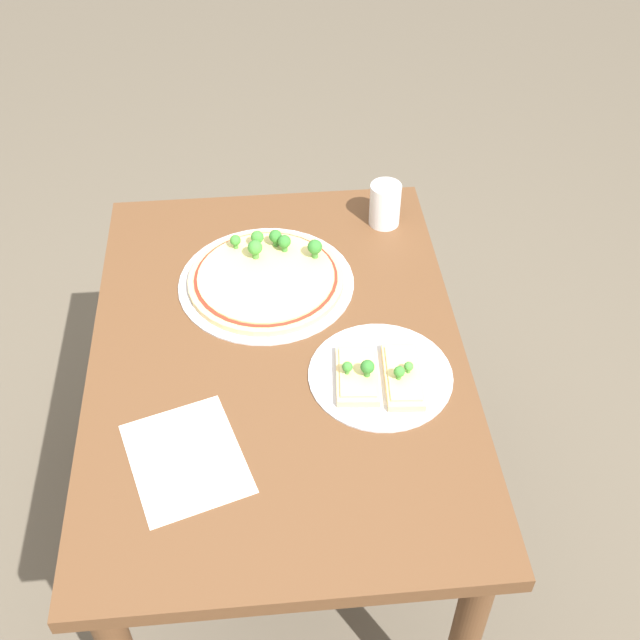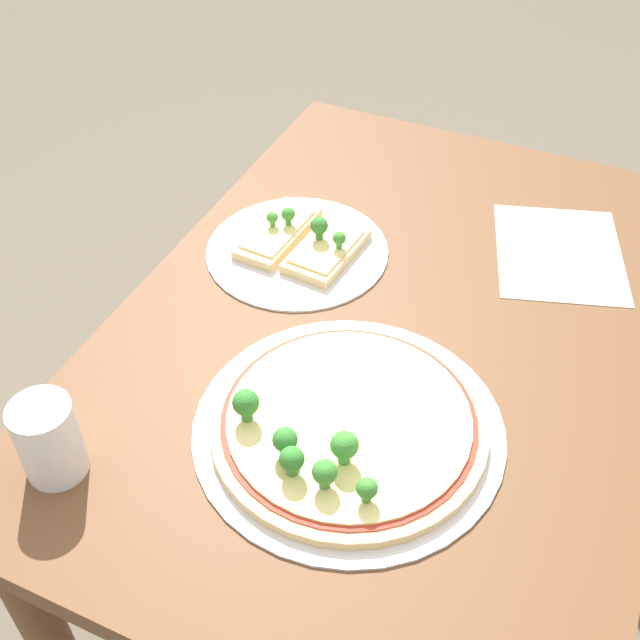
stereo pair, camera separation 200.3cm
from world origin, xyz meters
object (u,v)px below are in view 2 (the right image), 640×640
(pizza_tray_whole, at_px, (346,425))
(pizza_tray_slice, at_px, (301,244))
(dining_table, at_px, (391,376))
(drinking_cup, at_px, (49,439))

(pizza_tray_whole, height_order, pizza_tray_slice, pizza_tray_whole)
(pizza_tray_slice, bearing_deg, dining_table, 63.66)
(dining_table, bearing_deg, drinking_cup, -34.75)
(pizza_tray_slice, relative_size, drinking_cup, 2.68)
(pizza_tray_slice, distance_m, drinking_cup, 0.51)
(dining_table, height_order, pizza_tray_whole, pizza_tray_whole)
(drinking_cup, bearing_deg, pizza_tray_slice, 170.52)
(dining_table, xyz_separation_m, pizza_tray_slice, (-0.10, -0.20, 0.12))
(dining_table, xyz_separation_m, drinking_cup, (0.41, -0.28, 0.17))
(drinking_cup, bearing_deg, dining_table, 145.25)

